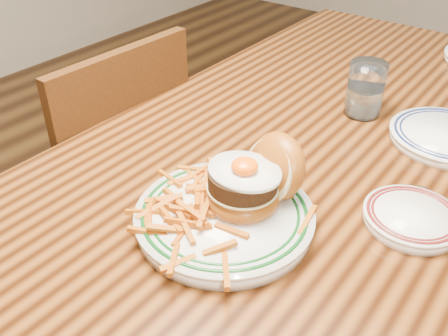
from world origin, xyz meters
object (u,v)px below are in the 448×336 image
Objects in this scene: chair_left at (108,179)px; main_plate at (233,203)px; table at (323,158)px; side_plate at (412,217)px.

main_plate is at bearing -16.14° from chair_left.
main_plate is at bearing -86.27° from table.
main_plate is (0.58, -0.19, 0.31)m from chair_left.
chair_left is at bearing -158.64° from side_plate.
chair_left is 0.69m from main_plate.
chair_left is at bearing -159.30° from table.
chair_left is 5.06× the size of side_plate.
chair_left reaches higher than side_plate.
main_plate is 1.84× the size of side_plate.
chair_left is 0.88m from side_plate.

